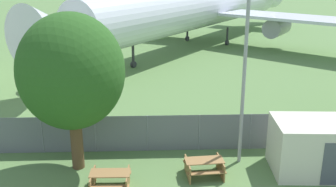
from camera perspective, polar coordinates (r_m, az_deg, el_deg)
name	(u,v)px	position (r m, az deg, el deg)	size (l,w,h in m)	color
perimeter_fence	(199,133)	(19.48, 4.53, -5.67)	(56.07, 0.07, 1.86)	slate
airplane	(202,8)	(45.97, 4.92, 12.28)	(34.94, 42.17, 13.22)	silver
portable_cabin	(311,147)	(18.49, 20.02, -7.27)	(3.43, 2.77, 2.35)	beige
picnic_bench_near_cabin	(204,166)	(17.39, 5.28, -10.41)	(1.76, 1.52, 0.76)	olive
picnic_bench_open_grass	(110,179)	(16.54, -8.39, -12.15)	(1.66, 1.43, 0.76)	olive
tree_left_of_cabin	(71,72)	(17.04, -13.85, 3.05)	(4.53, 4.53, 7.00)	brown
light_mast	(245,59)	(17.33, 11.14, 4.97)	(0.44, 0.44, 8.10)	#99999E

